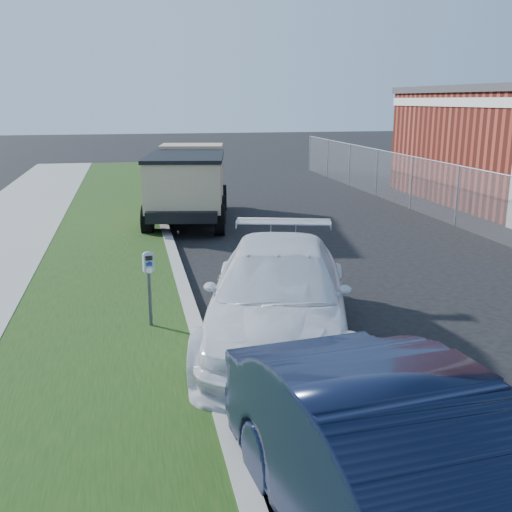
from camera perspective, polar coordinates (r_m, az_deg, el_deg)
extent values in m
plane|color=black|center=(10.38, 8.79, -6.31)|extent=(120.00, 120.00, 0.00)
cube|color=gray|center=(11.65, -6.82, -3.49)|extent=(0.25, 50.00, 0.15)
cube|color=#13350E|center=(11.64, -14.70, -3.96)|extent=(3.00, 50.00, 0.13)
plane|color=slate|center=(18.86, 18.61, 5.41)|extent=(0.00, 30.00, 30.00)
cylinder|color=#989EA6|center=(18.75, 18.84, 8.13)|extent=(0.04, 30.00, 0.04)
cylinder|color=#989EA6|center=(18.86, 18.61, 5.41)|extent=(0.06, 0.06, 1.80)
cylinder|color=#989EA6|center=(21.47, 14.59, 6.75)|extent=(0.06, 0.06, 1.80)
cylinder|color=#989EA6|center=(24.17, 11.43, 7.77)|extent=(0.06, 0.06, 1.80)
cylinder|color=#989EA6|center=(26.94, 8.91, 8.56)|extent=(0.06, 0.06, 1.80)
cylinder|color=#989EA6|center=(29.74, 6.85, 9.20)|extent=(0.06, 0.06, 1.80)
cylinder|color=#989EA6|center=(32.59, 5.14, 9.71)|extent=(0.06, 0.06, 1.80)
cube|color=silver|center=(20.29, 21.51, 13.45)|extent=(0.06, 14.00, 0.30)
cylinder|color=#3F4247|center=(9.81, -10.07, -4.08)|extent=(0.07, 0.07, 0.91)
cube|color=gray|center=(9.63, -10.23, -0.65)|extent=(0.18, 0.14, 0.27)
ellipsoid|color=gray|center=(9.60, -10.26, 0.13)|extent=(0.19, 0.15, 0.10)
cube|color=black|center=(9.55, -10.17, -0.21)|extent=(0.11, 0.03, 0.07)
cube|color=navy|center=(9.58, -10.14, -0.79)|extent=(0.10, 0.03, 0.06)
cylinder|color=silver|center=(9.61, -10.12, -1.36)|extent=(0.10, 0.03, 0.10)
cube|color=#3F4247|center=(9.57, -10.15, -0.63)|extent=(0.04, 0.01, 0.05)
imported|color=white|center=(9.32, 2.04, -3.61)|extent=(3.53, 5.67, 1.53)
imported|color=black|center=(5.04, 14.75, -21.05)|extent=(2.21, 4.93, 1.57)
cube|color=black|center=(18.76, -6.42, 5.21)|extent=(2.85, 5.83, 0.31)
cube|color=tan|center=(20.64, -6.07, 8.10)|extent=(2.29, 1.90, 1.74)
cube|color=black|center=(20.60, -6.10, 9.06)|extent=(2.32, 1.92, 0.52)
cube|color=tan|center=(17.96, -6.65, 7.11)|extent=(2.69, 3.97, 1.40)
cube|color=black|center=(17.88, -6.72, 9.41)|extent=(2.79, 4.07, 0.10)
cube|color=black|center=(21.56, -5.87, 6.28)|extent=(2.09, 0.49, 0.26)
cylinder|color=black|center=(20.77, -8.79, 5.50)|extent=(0.43, 0.91, 0.87)
cylinder|color=black|center=(20.63, -3.23, 5.59)|extent=(0.43, 0.91, 0.87)
cylinder|color=black|center=(18.47, -9.62, 4.33)|extent=(0.43, 0.91, 0.87)
cylinder|color=black|center=(18.31, -3.36, 4.42)|extent=(0.43, 0.91, 0.87)
cylinder|color=black|center=(16.94, -10.29, 3.37)|extent=(0.43, 0.91, 0.87)
cylinder|color=black|center=(16.77, -3.47, 3.47)|extent=(0.43, 0.91, 0.87)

